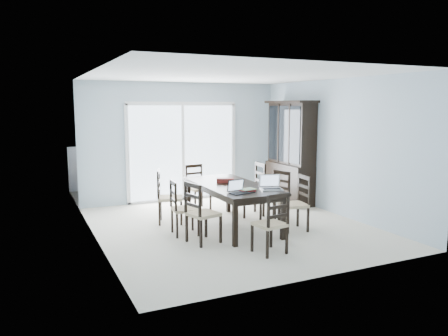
{
  "coord_description": "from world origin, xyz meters",
  "views": [
    {
      "loc": [
        -3.22,
        -6.65,
        2.09
      ],
      "look_at": [
        -0.14,
        0.0,
        1.04
      ],
      "focal_mm": 35.0,
      "sensor_mm": 36.0,
      "label": 1
    }
  ],
  "objects": [
    {
      "name": "chair_right_far",
      "position": [
        0.79,
        0.59,
        0.62
      ],
      "size": [
        0.49,
        0.47,
        1.17
      ],
      "rotation": [
        0.0,
        0.0,
        1.49
      ],
      "color": "black",
      "rests_on": "floor"
    },
    {
      "name": "chair_end_far",
      "position": [
        -0.04,
        1.55,
        0.55
      ],
      "size": [
        0.44,
        0.45,
        1.04
      ],
      "rotation": [
        0.0,
        0.0,
        3.27
      ],
      "color": "black",
      "rests_on": "floor"
    },
    {
      "name": "chair_left_far",
      "position": [
        -0.96,
        0.74,
        0.59
      ],
      "size": [
        0.55,
        0.54,
        1.12
      ],
      "rotation": [
        0.0,
        0.0,
        -1.92
      ],
      "color": "black",
      "rests_on": "floor"
    },
    {
      "name": "balcony",
      "position": [
        0.0,
        3.5,
        -0.05
      ],
      "size": [
        4.5,
        2.0,
        0.1
      ],
      "primitive_type": "cube",
      "color": "gray",
      "rests_on": "ground"
    },
    {
      "name": "book_stack",
      "position": [
        -0.04,
        -0.66,
        0.77
      ],
      "size": [
        0.27,
        0.22,
        0.04
      ],
      "rotation": [
        0.0,
        0.0,
        0.02
      ],
      "color": "maroon",
      "rests_on": "dining_table"
    },
    {
      "name": "floor",
      "position": [
        0.0,
        0.0,
        0.0
      ],
      "size": [
        5.0,
        5.0,
        0.0
      ],
      "primitive_type": "plane",
      "color": "beige",
      "rests_on": "ground"
    },
    {
      "name": "chair_end_near",
      "position": [
        -0.08,
        -1.54,
        0.55
      ],
      "size": [
        0.44,
        0.45,
        1.03
      ],
      "rotation": [
        0.0,
        0.0,
        0.14
      ],
      "color": "black",
      "rests_on": "floor"
    },
    {
      "name": "chair_right_near",
      "position": [
        0.95,
        -0.64,
        0.57
      ],
      "size": [
        0.46,
        0.45,
        1.08
      ],
      "rotation": [
        0.0,
        0.0,
        1.45
      ],
      "color": "black",
      "rests_on": "floor"
    },
    {
      "name": "wall_left",
      "position": [
        -2.25,
        0.0,
        1.3
      ],
      "size": [
        0.02,
        5.0,
        2.6
      ],
      "primitive_type": "cube",
      "color": "#ACC0CD",
      "rests_on": "floor"
    },
    {
      "name": "hot_tub",
      "position": [
        -0.28,
        3.45,
        0.48
      ],
      "size": [
        1.98,
        1.8,
        0.95
      ],
      "rotation": [
        0.0,
        0.0,
        -0.1
      ],
      "color": "brown",
      "rests_on": "balcony"
    },
    {
      "name": "ceiling",
      "position": [
        0.0,
        0.0,
        2.6
      ],
      "size": [
        5.0,
        5.0,
        0.0
      ],
      "primitive_type": "plane",
      "rotation": [
        3.14,
        0.0,
        0.0
      ],
      "color": "white",
      "rests_on": "back_wall"
    },
    {
      "name": "back_wall",
      "position": [
        0.0,
        2.5,
        1.3
      ],
      "size": [
        4.5,
        0.02,
        2.6
      ],
      "primitive_type": "cube",
      "color": "#ACC0CD",
      "rests_on": "floor"
    },
    {
      "name": "railing",
      "position": [
        0.0,
        4.5,
        0.55
      ],
      "size": [
        4.5,
        0.06,
        1.1
      ],
      "primitive_type": "cube",
      "color": "#99999E",
      "rests_on": "balcony"
    },
    {
      "name": "laptop_dark",
      "position": [
        -0.22,
        -0.76,
        0.8
      ],
      "size": [
        0.32,
        0.24,
        0.2
      ],
      "rotation": [
        0.0,
        0.0,
        0.12
      ],
      "color": "black",
      "rests_on": "dining_table"
    },
    {
      "name": "chair_left_near",
      "position": [
        -0.86,
        -0.63,
        0.58
      ],
      "size": [
        0.51,
        0.5,
        1.1
      ],
      "rotation": [
        0.0,
        0.0,
        -1.32
      ],
      "color": "black",
      "rests_on": "floor"
    },
    {
      "name": "dining_table",
      "position": [
        0.0,
        0.0,
        0.67
      ],
      "size": [
        1.0,
        2.2,
        0.75
      ],
      "color": "black",
      "rests_on": "floor"
    },
    {
      "name": "china_hutch",
      "position": [
        2.02,
        1.25,
        1.07
      ],
      "size": [
        0.5,
        1.38,
        2.2
      ],
      "color": "black",
      "rests_on": "floor"
    },
    {
      "name": "chair_right_mid",
      "position": [
        0.99,
        0.07,
        0.55
      ],
      "size": [
        0.5,
        0.49,
        1.04
      ],
      "rotation": [
        0.0,
        0.0,
        1.85
      ],
      "color": "black",
      "rests_on": "floor"
    },
    {
      "name": "chair_left_mid",
      "position": [
        -0.97,
        -0.08,
        0.55
      ],
      "size": [
        0.44,
        0.42,
        1.04
      ],
      "rotation": [
        0.0,
        0.0,
        -1.66
      ],
      "color": "black",
      "rests_on": "floor"
    },
    {
      "name": "game_box",
      "position": [
        -0.01,
        0.22,
        0.79
      ],
      "size": [
        0.34,
        0.26,
        0.08
      ],
      "primitive_type": "cube",
      "rotation": [
        0.0,
        0.0,
        -0.42
      ],
      "color": "#521010",
      "rests_on": "dining_table"
    },
    {
      "name": "laptop_silver",
      "position": [
        0.38,
        -0.7,
        0.81
      ],
      "size": [
        0.4,
        0.33,
        0.24
      ],
      "rotation": [
        0.0,
        0.0,
        -0.31
      ],
      "color": "silver",
      "rests_on": "dining_table"
    },
    {
      "name": "wall_right",
      "position": [
        2.25,
        0.0,
        1.3
      ],
      "size": [
        0.02,
        5.0,
        2.6
      ],
      "primitive_type": "cube",
      "color": "#ACC0CD",
      "rests_on": "floor"
    },
    {
      "name": "cell_phone",
      "position": [
        -0.04,
        -0.79,
        0.76
      ],
      "size": [
        0.11,
        0.05,
        0.01
      ],
      "primitive_type": "cube",
      "rotation": [
        0.0,
        0.0,
        0.02
      ],
      "color": "black",
      "rests_on": "dining_table"
    },
    {
      "name": "sliding_door",
      "position": [
        0.0,
        2.48,
        1.09
      ],
      "size": [
        2.52,
        0.05,
        2.18
      ],
      "color": "silver",
      "rests_on": "floor"
    }
  ]
}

